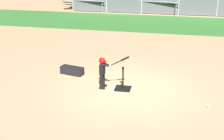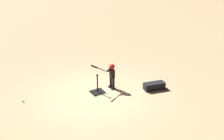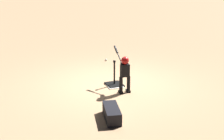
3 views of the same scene
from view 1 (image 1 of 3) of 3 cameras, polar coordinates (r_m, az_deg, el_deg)
ground_plane at (r=10.07m, az=2.70°, el=-3.45°), size 90.00×90.00×0.00m
grass_outfield_strip at (r=20.14m, az=7.95°, el=8.47°), size 56.00×5.50×0.02m
backstop_fence at (r=23.20m, az=8.79°, el=12.36°), size 13.33×0.08×1.84m
home_plate at (r=10.08m, az=1.51°, el=-3.33°), size 0.47×0.47×0.02m
batting_tee at (r=10.01m, az=1.99°, el=-3.04°), size 0.51×0.46×0.75m
batter_child at (r=9.90m, az=-1.56°, el=0.21°), size 0.98×0.33×1.15m
baseball at (r=9.25m, az=17.16°, el=-6.36°), size 0.07×0.07×0.07m
bleachers_far_left at (r=25.03m, az=-4.74°, el=11.85°), size 3.75×2.15×0.89m
bleachers_right_center at (r=24.02m, az=7.75°, el=11.47°), size 3.95×2.21×0.97m
equipment_bag at (r=11.32m, az=-7.30°, el=-0.10°), size 0.89×0.51×0.28m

